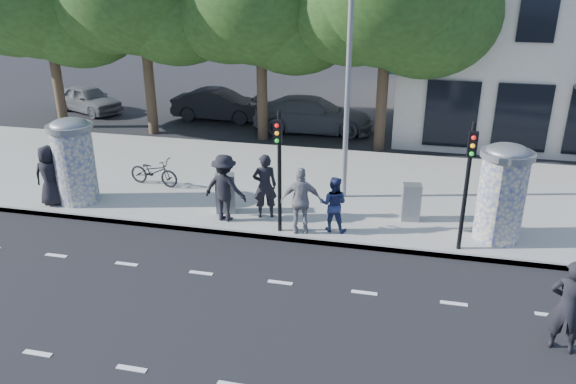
% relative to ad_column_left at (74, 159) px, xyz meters
% --- Properties ---
extents(ground, '(120.00, 120.00, 0.00)m').
position_rel_ad_column_left_xyz_m(ground, '(7.20, -4.50, -1.54)').
color(ground, black).
rests_on(ground, ground).
extents(sidewalk, '(40.00, 8.00, 0.15)m').
position_rel_ad_column_left_xyz_m(sidewalk, '(7.20, 3.00, -1.46)').
color(sidewalk, gray).
rests_on(sidewalk, ground).
extents(curb, '(40.00, 0.10, 0.16)m').
position_rel_ad_column_left_xyz_m(curb, '(7.20, -0.95, -1.46)').
color(curb, slate).
rests_on(curb, ground).
extents(lane_dash_far, '(32.00, 0.12, 0.01)m').
position_rel_ad_column_left_xyz_m(lane_dash_far, '(7.20, -3.10, -1.53)').
color(lane_dash_far, silver).
rests_on(lane_dash_far, ground).
extents(ad_column_left, '(1.36, 1.36, 2.65)m').
position_rel_ad_column_left_xyz_m(ad_column_left, '(0.00, 0.00, 0.00)').
color(ad_column_left, beige).
rests_on(ad_column_left, sidewalk).
extents(ad_column_right, '(1.36, 1.36, 2.65)m').
position_rel_ad_column_left_xyz_m(ad_column_right, '(12.40, 0.20, 0.00)').
color(ad_column_right, beige).
rests_on(ad_column_right, sidewalk).
extents(traffic_pole_near, '(0.22, 0.31, 3.40)m').
position_rel_ad_column_left_xyz_m(traffic_pole_near, '(6.60, -0.71, 0.69)').
color(traffic_pole_near, black).
rests_on(traffic_pole_near, sidewalk).
extents(traffic_pole_far, '(0.22, 0.31, 3.40)m').
position_rel_ad_column_left_xyz_m(traffic_pole_far, '(11.40, -0.71, 0.69)').
color(traffic_pole_far, black).
rests_on(traffic_pole_far, sidewalk).
extents(street_lamp, '(0.25, 0.93, 8.00)m').
position_rel_ad_column_left_xyz_m(street_lamp, '(8.00, 2.13, 3.26)').
color(street_lamp, slate).
rests_on(street_lamp, sidewalk).
extents(ped_a, '(1.02, 0.77, 1.88)m').
position_rel_ad_column_left_xyz_m(ped_a, '(-0.64, -0.41, -0.45)').
color(ped_a, black).
rests_on(ped_a, sidewalk).
extents(ped_b, '(0.82, 0.67, 1.92)m').
position_rel_ad_column_left_xyz_m(ped_b, '(5.96, 0.15, -0.43)').
color(ped_b, black).
rests_on(ped_b, sidewalk).
extents(ped_c, '(0.81, 0.66, 1.58)m').
position_rel_ad_column_left_xyz_m(ped_c, '(8.04, -0.30, -0.60)').
color(ped_c, navy).
rests_on(ped_c, sidewalk).
extents(ped_d, '(1.36, 0.90, 1.97)m').
position_rel_ad_column_left_xyz_m(ped_d, '(4.90, -0.28, -0.41)').
color(ped_d, black).
rests_on(ped_d, sidewalk).
extents(ped_e, '(1.21, 0.83, 1.89)m').
position_rel_ad_column_left_xyz_m(ped_e, '(7.20, -0.65, -0.44)').
color(ped_e, gray).
rests_on(ped_e, sidewalk).
extents(man_road, '(0.82, 0.65, 1.96)m').
position_rel_ad_column_left_xyz_m(man_road, '(13.16, -4.26, -0.56)').
color(man_road, black).
rests_on(man_road, ground).
extents(bicycle, '(0.88, 1.86, 0.94)m').
position_rel_ad_column_left_xyz_m(bicycle, '(1.69, 1.79, -0.92)').
color(bicycle, black).
rests_on(bicycle, sidewalk).
extents(cabinet_left, '(0.66, 0.55, 1.18)m').
position_rel_ad_column_left_xyz_m(cabinet_left, '(4.72, 0.25, -0.80)').
color(cabinet_left, slate).
rests_on(cabinet_left, sidewalk).
extents(cabinet_right, '(0.56, 0.44, 1.09)m').
position_rel_ad_column_left_xyz_m(cabinet_right, '(10.11, 0.89, -0.84)').
color(cabinet_right, slate).
rests_on(cabinet_right, sidewalk).
extents(car_left, '(3.11, 4.28, 1.35)m').
position_rel_ad_column_left_xyz_m(car_left, '(-6.15, 10.81, -0.86)').
color(car_left, '#56585D').
rests_on(car_left, ground).
extents(car_mid, '(1.62, 4.49, 1.47)m').
position_rel_ad_column_left_xyz_m(car_mid, '(0.82, 10.86, -0.80)').
color(car_mid, black).
rests_on(car_mid, ground).
extents(car_right, '(2.46, 5.46, 1.55)m').
position_rel_ad_column_left_xyz_m(car_right, '(5.59, 9.86, -0.76)').
color(car_right, '#4E5155').
rests_on(car_right, ground).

